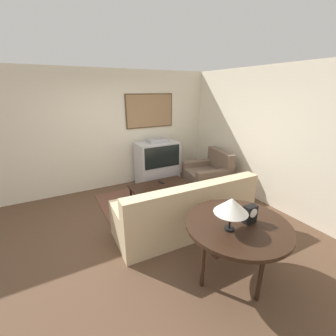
# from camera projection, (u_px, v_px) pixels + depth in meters

# --- Properties ---
(ground_plane) EXTENTS (12.00, 12.00, 0.00)m
(ground_plane) POSITION_uv_depth(u_px,v_px,m) (144.00, 229.00, 3.84)
(ground_plane) COLOR brown
(wall_back) EXTENTS (12.00, 0.10, 2.70)m
(wall_back) POSITION_uv_depth(u_px,v_px,m) (107.00, 131.00, 5.16)
(wall_back) COLOR beige
(wall_back) RESTS_ON ground_plane
(wall_right) EXTENTS (0.06, 12.00, 2.70)m
(wall_right) POSITION_uv_depth(u_px,v_px,m) (261.00, 137.00, 4.57)
(wall_right) COLOR beige
(wall_right) RESTS_ON ground_plane
(area_rug) EXTENTS (2.05, 1.77, 0.01)m
(area_rug) POSITION_uv_depth(u_px,v_px,m) (153.00, 202.00, 4.77)
(area_rug) COLOR brown
(area_rug) RESTS_ON ground_plane
(tv) EXTENTS (1.00, 0.60, 1.15)m
(tv) POSITION_uv_depth(u_px,v_px,m) (157.00, 163.00, 5.57)
(tv) COLOR #B7B7BC
(tv) RESTS_ON ground_plane
(couch) EXTENTS (2.31, 0.93, 0.92)m
(couch) POSITION_uv_depth(u_px,v_px,m) (186.00, 213.00, 3.72)
(couch) COLOR #CCB289
(couch) RESTS_ON ground_plane
(armchair) EXTENTS (1.03, 1.07, 0.92)m
(armchair) POSITION_uv_depth(u_px,v_px,m) (208.00, 177.00, 5.33)
(armchair) COLOR brown
(armchair) RESTS_ON ground_plane
(coffee_table) EXTENTS (1.19, 0.52, 0.40)m
(coffee_table) POSITION_uv_depth(u_px,v_px,m) (159.00, 186.00, 4.67)
(coffee_table) COLOR black
(coffee_table) RESTS_ON ground_plane
(console_table) EXTENTS (1.23, 1.23, 0.78)m
(console_table) POSITION_uv_depth(u_px,v_px,m) (237.00, 228.00, 2.65)
(console_table) COLOR black
(console_table) RESTS_ON ground_plane
(table_lamp) EXTENTS (0.37, 0.37, 0.39)m
(table_lamp) POSITION_uv_depth(u_px,v_px,m) (231.00, 206.00, 2.41)
(table_lamp) COLOR black
(table_lamp) RESTS_ON console_table
(mantel_clock) EXTENTS (0.15, 0.10, 0.22)m
(mantel_clock) POSITION_uv_depth(u_px,v_px,m) (250.00, 214.00, 2.61)
(mantel_clock) COLOR black
(mantel_clock) RESTS_ON console_table
(remote) EXTENTS (0.08, 0.17, 0.02)m
(remote) POSITION_uv_depth(u_px,v_px,m) (161.00, 182.00, 4.72)
(remote) COLOR black
(remote) RESTS_ON coffee_table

